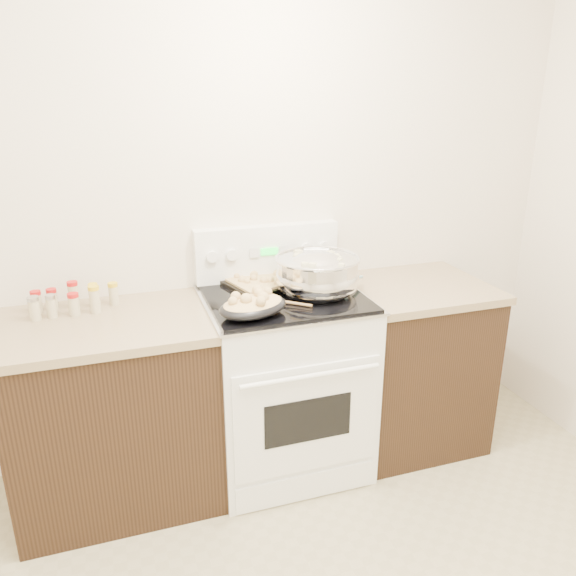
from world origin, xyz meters
name	(u,v)px	position (x,y,z in m)	size (l,w,h in m)	color
room_shell	(339,189)	(0.00, 0.00, 1.70)	(4.10, 3.60, 2.75)	silver
counter_left	(116,411)	(-0.48, 1.43, 0.46)	(0.93, 0.67, 0.92)	black
counter_right	(410,362)	(1.08, 1.43, 0.46)	(0.73, 0.67, 0.92)	black
kitchen_range	(285,379)	(0.35, 1.42, 0.49)	(0.78, 0.73, 1.22)	white
mixing_bowl	(317,275)	(0.51, 1.40, 1.04)	(0.45, 0.45, 0.24)	silver
roasting_pan	(253,305)	(0.14, 1.23, 0.99)	(0.38, 0.33, 0.12)	black
baking_sheet	(268,281)	(0.32, 1.60, 0.96)	(0.48, 0.39, 0.06)	black
wooden_spoon	(278,306)	(0.27, 1.27, 0.95)	(0.21, 0.18, 0.04)	#AC814E
blue_ladle	(342,290)	(0.60, 1.32, 0.98)	(0.24, 0.22, 0.11)	#7EACBC
spice_jars	(70,300)	(-0.63, 1.59, 0.98)	(0.39, 0.15, 0.13)	#BFB28C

